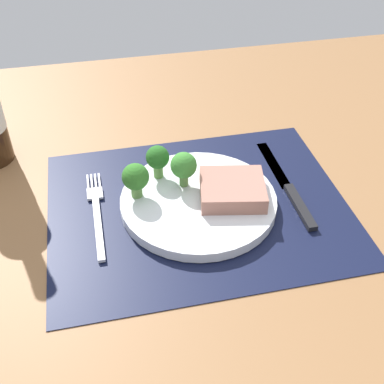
{
  "coord_description": "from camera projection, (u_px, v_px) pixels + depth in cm",
  "views": [
    {
      "loc": [
        -12.82,
        -54.36,
        49.15
      ],
      "look_at": [
        -0.67,
        1.41,
        1.9
      ],
      "focal_mm": 46.15,
      "sensor_mm": 36.0,
      "label": 1
    }
  ],
  "objects": [
    {
      "name": "ground_plane",
      "position": [
        198.0,
        214.0,
        0.75
      ],
      "size": [
        140.0,
        110.0,
        3.0
      ],
      "primitive_type": "cube",
      "color": "brown"
    },
    {
      "name": "broccoli_near_fork",
      "position": [
        136.0,
        178.0,
        0.71
      ],
      "size": [
        4.0,
        4.0,
        5.53
      ],
      "color": "#5B8942",
      "rests_on": "plate"
    },
    {
      "name": "fork",
      "position": [
        97.0,
        212.0,
        0.73
      ],
      "size": [
        2.4,
        19.2,
        0.5
      ],
      "rotation": [
        0.0,
        0.0,
        -0.05
      ],
      "color": "silver",
      "rests_on": "placemat"
    },
    {
      "name": "steak",
      "position": [
        232.0,
        189.0,
        0.73
      ],
      "size": [
        10.86,
        10.2,
        2.49
      ],
      "primitive_type": "cube",
      "rotation": [
        0.0,
        0.0,
        -0.19
      ],
      "color": "#9E6B5B",
      "rests_on": "plate"
    },
    {
      "name": "knife",
      "position": [
        289.0,
        189.0,
        0.77
      ],
      "size": [
        1.8,
        23.0,
        0.8
      ],
      "rotation": [
        0.0,
        0.0,
        -0.01
      ],
      "color": "black",
      "rests_on": "placemat"
    },
    {
      "name": "plate",
      "position": [
        198.0,
        201.0,
        0.74
      ],
      "size": [
        23.28,
        23.28,
        1.6
      ],
      "primitive_type": "cylinder",
      "color": "silver",
      "rests_on": "placemat"
    },
    {
      "name": "broccoli_back_left",
      "position": [
        184.0,
        166.0,
        0.73
      ],
      "size": [
        3.97,
        3.97,
        5.69
      ],
      "color": "#5B8942",
      "rests_on": "plate"
    },
    {
      "name": "broccoli_near_steak",
      "position": [
        158.0,
        158.0,
        0.75
      ],
      "size": [
        3.61,
        3.61,
        5.45
      ],
      "color": "#5B8942",
      "rests_on": "plate"
    },
    {
      "name": "placemat",
      "position": [
        198.0,
        206.0,
        0.74
      ],
      "size": [
        44.44,
        35.52,
        0.3
      ],
      "primitive_type": "cube",
      "color": "black",
      "rests_on": "ground_plane"
    }
  ]
}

